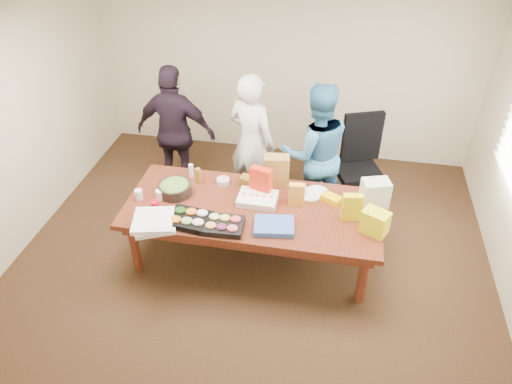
% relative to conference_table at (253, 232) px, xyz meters
% --- Properties ---
extents(floor, '(5.50, 5.00, 0.02)m').
position_rel_conference_table_xyz_m(floor, '(0.00, 0.00, -0.39)').
color(floor, '#47301E').
rests_on(floor, ground).
extents(ceiling, '(5.50, 5.00, 0.02)m').
position_rel_conference_table_xyz_m(ceiling, '(0.00, 0.00, 2.33)').
color(ceiling, white).
rests_on(ceiling, wall_back).
extents(wall_back, '(5.50, 0.04, 2.70)m').
position_rel_conference_table_xyz_m(wall_back, '(0.00, 2.50, 0.98)').
color(wall_back, beige).
rests_on(wall_back, floor).
extents(wall_front, '(5.50, 0.04, 2.70)m').
position_rel_conference_table_xyz_m(wall_front, '(0.00, -2.50, 0.98)').
color(wall_front, beige).
rests_on(wall_front, floor).
extents(wall_left, '(0.04, 5.00, 2.70)m').
position_rel_conference_table_xyz_m(wall_left, '(-2.75, 0.00, 0.98)').
color(wall_left, beige).
rests_on(wall_left, floor).
extents(conference_table, '(2.80, 1.20, 0.75)m').
position_rel_conference_table_xyz_m(conference_table, '(0.00, 0.00, 0.00)').
color(conference_table, '#4C1C0F').
rests_on(conference_table, floor).
extents(office_chair, '(0.80, 0.80, 1.22)m').
position_rel_conference_table_xyz_m(office_chair, '(1.14, 1.21, 0.24)').
color(office_chair, black).
rests_on(office_chair, floor).
extents(person_center, '(0.79, 0.67, 1.83)m').
position_rel_conference_table_xyz_m(person_center, '(-0.22, 1.07, 0.54)').
color(person_center, silver).
rests_on(person_center, floor).
extents(person_right, '(1.05, 0.93, 1.81)m').
position_rel_conference_table_xyz_m(person_right, '(0.59, 0.99, 0.53)').
color(person_right, teal).
rests_on(person_right, floor).
extents(person_left, '(1.08, 0.49, 1.81)m').
position_rel_conference_table_xyz_m(person_left, '(-1.25, 1.16, 0.53)').
color(person_left, black).
rests_on(person_left, floor).
extents(veggie_tray, '(0.48, 0.40, 0.07)m').
position_rel_conference_table_xyz_m(veggie_tray, '(-0.60, -0.38, 0.41)').
color(veggie_tray, black).
rests_on(veggie_tray, conference_table).
extents(fruit_tray, '(0.43, 0.34, 0.06)m').
position_rel_conference_table_xyz_m(fruit_tray, '(-0.23, -0.41, 0.41)').
color(fruit_tray, black).
rests_on(fruit_tray, conference_table).
extents(sheet_cake, '(0.43, 0.33, 0.07)m').
position_rel_conference_table_xyz_m(sheet_cake, '(0.04, 0.10, 0.41)').
color(sheet_cake, white).
rests_on(sheet_cake, conference_table).
extents(salad_bowl, '(0.48, 0.48, 0.12)m').
position_rel_conference_table_xyz_m(salad_bowl, '(-0.91, 0.08, 0.44)').
color(salad_bowl, black).
rests_on(salad_bowl, conference_table).
extents(chip_bag_blue, '(0.45, 0.36, 0.06)m').
position_rel_conference_table_xyz_m(chip_bag_blue, '(0.29, -0.31, 0.41)').
color(chip_bag_blue, '#3560BA').
rests_on(chip_bag_blue, conference_table).
extents(chip_bag_red, '(0.26, 0.16, 0.35)m').
position_rel_conference_table_xyz_m(chip_bag_red, '(0.05, 0.24, 0.55)').
color(chip_bag_red, red).
rests_on(chip_bag_red, conference_table).
extents(chip_bag_yellow, '(0.22, 0.12, 0.31)m').
position_rel_conference_table_xyz_m(chip_bag_yellow, '(1.06, -0.01, 0.53)').
color(chip_bag_yellow, '#D2C70E').
rests_on(chip_bag_yellow, conference_table).
extents(chip_bag_orange, '(0.18, 0.08, 0.27)m').
position_rel_conference_table_xyz_m(chip_bag_orange, '(0.47, 0.13, 0.51)').
color(chip_bag_orange, orange).
rests_on(chip_bag_orange, conference_table).
extents(mayo_jar, '(0.11, 0.11, 0.15)m').
position_rel_conference_table_xyz_m(mayo_jar, '(0.02, 0.31, 0.45)').
color(mayo_jar, white).
rests_on(mayo_jar, conference_table).
extents(mustard_bottle, '(0.07, 0.07, 0.16)m').
position_rel_conference_table_xyz_m(mustard_bottle, '(-0.06, 0.44, 0.45)').
color(mustard_bottle, gold).
rests_on(mustard_bottle, conference_table).
extents(dressing_bottle, '(0.07, 0.07, 0.19)m').
position_rel_conference_table_xyz_m(dressing_bottle, '(-0.71, 0.33, 0.47)').
color(dressing_bottle, olive).
rests_on(dressing_bottle, conference_table).
extents(ranch_bottle, '(0.07, 0.07, 0.17)m').
position_rel_conference_table_xyz_m(ranch_bottle, '(-0.83, 0.44, 0.46)').
color(ranch_bottle, white).
rests_on(ranch_bottle, conference_table).
extents(banana_bunch, '(0.25, 0.21, 0.07)m').
position_rel_conference_table_xyz_m(banana_bunch, '(0.84, 0.26, 0.41)').
color(banana_bunch, '#F3C300').
rests_on(banana_bunch, conference_table).
extents(bread_loaf, '(0.32, 0.19, 0.12)m').
position_rel_conference_table_xyz_m(bread_loaf, '(-0.07, 0.37, 0.43)').
color(bread_loaf, brown).
rests_on(bread_loaf, conference_table).
extents(kraft_bag, '(0.31, 0.21, 0.38)m').
position_rel_conference_table_xyz_m(kraft_bag, '(0.19, 0.47, 0.56)').
color(kraft_bag, olive).
rests_on(kraft_bag, conference_table).
extents(red_cup, '(0.11, 0.11, 0.11)m').
position_rel_conference_table_xyz_m(red_cup, '(-1.02, -0.25, 0.43)').
color(red_cup, '#AA001D').
rests_on(red_cup, conference_table).
extents(clear_cup_a, '(0.10, 0.10, 0.12)m').
position_rel_conference_table_xyz_m(clear_cup_a, '(-1.04, -0.06, 0.43)').
color(clear_cup_a, white).
rests_on(clear_cup_a, conference_table).
extents(clear_cup_b, '(0.10, 0.10, 0.12)m').
position_rel_conference_table_xyz_m(clear_cup_b, '(-1.27, -0.10, 0.43)').
color(clear_cup_b, white).
rests_on(clear_cup_b, conference_table).
extents(pizza_box_lower, '(0.54, 0.54, 0.05)m').
position_rel_conference_table_xyz_m(pizza_box_lower, '(-0.94, -0.49, 0.40)').
color(pizza_box_lower, beige).
rests_on(pizza_box_lower, conference_table).
extents(pizza_box_upper, '(0.49, 0.49, 0.05)m').
position_rel_conference_table_xyz_m(pizza_box_upper, '(-0.95, -0.51, 0.45)').
color(pizza_box_upper, white).
rests_on(pizza_box_upper, pizza_box_lower).
extents(plate_a, '(0.33, 0.33, 0.01)m').
position_rel_conference_table_xyz_m(plate_a, '(0.60, 0.33, 0.38)').
color(plate_a, silver).
rests_on(plate_a, conference_table).
extents(plate_b, '(0.32, 0.32, 0.02)m').
position_rel_conference_table_xyz_m(plate_b, '(0.67, 0.39, 0.38)').
color(plate_b, white).
rests_on(plate_b, conference_table).
extents(dip_bowl_a, '(0.16, 0.16, 0.06)m').
position_rel_conference_table_xyz_m(dip_bowl_a, '(0.49, 0.36, 0.41)').
color(dip_bowl_a, silver).
rests_on(dip_bowl_a, conference_table).
extents(dip_bowl_b, '(0.18, 0.18, 0.06)m').
position_rel_conference_table_xyz_m(dip_bowl_b, '(-0.42, 0.37, 0.41)').
color(dip_bowl_b, beige).
rests_on(dip_bowl_b, conference_table).
extents(grocery_bag_white, '(0.34, 0.28, 0.31)m').
position_rel_conference_table_xyz_m(grocery_bag_white, '(1.30, 0.29, 0.53)').
color(grocery_bag_white, silver).
rests_on(grocery_bag_white, conference_table).
extents(grocery_bag_yellow, '(0.31, 0.28, 0.26)m').
position_rel_conference_table_xyz_m(grocery_bag_yellow, '(1.30, -0.18, 0.50)').
color(grocery_bag_yellow, yellow).
rests_on(grocery_bag_yellow, conference_table).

